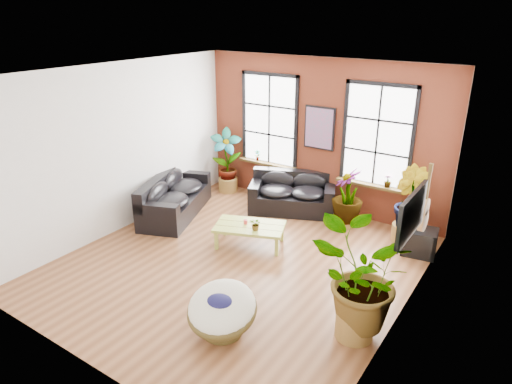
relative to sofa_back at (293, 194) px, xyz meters
The scene contains 19 objects.
room 2.93m from the sofa_back, 81.52° to the right, with size 6.04×6.54×3.54m.
sofa_back is the anchor object (origin of this frame).
sofa_left 2.79m from the sofa_back, 141.55° to the right, with size 1.74×2.50×0.91m.
coffee_table 2.01m from the sofa_back, 85.74° to the right, with size 1.56×1.23×0.53m.
papasan_chair 4.65m from the sofa_back, 73.20° to the right, with size 1.27×1.28×0.78m.
poster 1.65m from the sofa_back, 49.80° to the left, with size 0.74×0.06×0.98m.
tv_wall_unit 4.10m from the sofa_back, 32.71° to the right, with size 0.13×1.86×1.20m.
media_box 3.13m from the sofa_back, ahead, with size 0.70×0.61×0.52m.
pot_back_left 2.01m from the sofa_back, behind, with size 0.52×0.52×0.36m.
pot_back_right 2.69m from the sofa_back, ahead, with size 0.53×0.53×0.36m.
pot_right_wall 4.57m from the sofa_back, 49.07° to the right, with size 0.61×0.61×0.41m.
pot_mid 1.42m from the sofa_back, ahead, with size 0.59×0.59×0.32m.
floor_plant_back_left 2.09m from the sofa_back, behind, with size 0.80×0.54×1.51m, color #195E1F.
floor_plant_back_right 2.74m from the sofa_back, ahead, with size 0.79×0.63×1.43m, color #195E1F.
floor_plant_right_wall 4.57m from the sofa_back, 48.94° to the right, with size 1.38×1.20×1.54m, color #195E1F.
floor_plant_mid 1.46m from the sofa_back, ahead, with size 0.66×0.66×1.19m, color #195E1F.
table_plant 2.15m from the sofa_back, 80.01° to the right, with size 0.23×0.20×0.26m, color #195E1F.
sill_plant_left 1.47m from the sofa_back, 162.31° to the left, with size 0.14×0.10×0.27m, color #195E1F.
sill_plant_right 2.21m from the sofa_back, 10.96° to the left, with size 0.15×0.15×0.27m, color #195E1F.
Camera 1 is at (4.43, -6.02, 4.45)m, focal length 32.00 mm.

